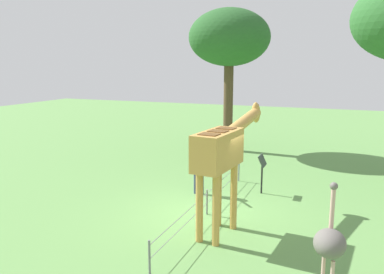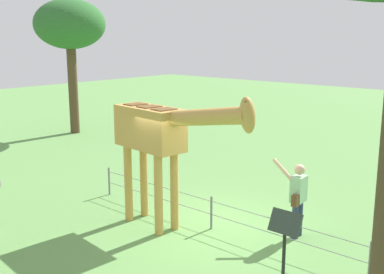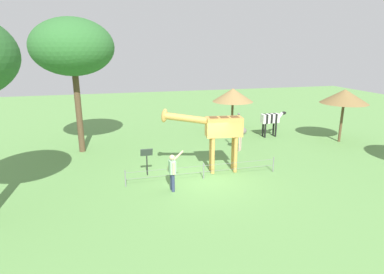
% 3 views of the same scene
% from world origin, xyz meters
% --- Properties ---
extents(ground_plane, '(60.00, 60.00, 0.00)m').
position_xyz_m(ground_plane, '(0.00, 0.00, 0.00)').
color(ground_plane, '#60934C').
extents(giraffe, '(3.84, 0.91, 3.17)m').
position_xyz_m(giraffe, '(-0.85, -0.66, 2.11)').
color(giraffe, '#C69347').
rests_on(giraffe, ground_plane).
extents(visitor, '(0.66, 0.58, 1.67)m').
position_xyz_m(visitor, '(1.61, 0.92, 0.90)').
color(visitor, navy).
rests_on(visitor, ground_plane).
extents(tree_west, '(2.96, 2.96, 5.66)m').
position_xyz_m(tree_west, '(-11.15, 4.37, 4.54)').
color(tree_west, brown).
rests_on(tree_west, ground_plane).
extents(info_sign, '(0.56, 0.21, 1.32)m').
position_xyz_m(info_sign, '(2.44, -1.01, 0.95)').
color(info_sign, black).
rests_on(info_sign, ground_plane).
extents(wire_fence, '(7.05, 0.05, 0.75)m').
position_xyz_m(wire_fence, '(0.00, 0.06, 0.40)').
color(wire_fence, slate).
rests_on(wire_fence, ground_plane).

